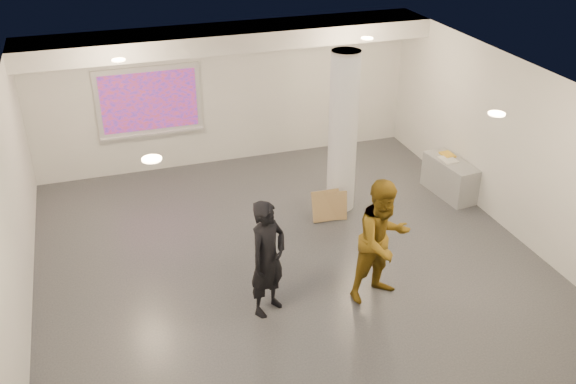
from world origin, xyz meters
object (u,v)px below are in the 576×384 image
object	(u,v)px
column	(343,133)
woman	(268,258)
man	(383,241)
credenza	(450,178)
projection_screen	(149,102)

from	to	relation	value
column	woman	world-z (taller)	column
man	credenza	bearing A→B (deg)	29.96
column	projection_screen	xyz separation A→B (m)	(-3.10, 2.65, 0.03)
woman	man	distance (m)	1.70
credenza	man	world-z (taller)	man
column	man	bearing A→B (deg)	-100.18
woman	man	xyz separation A→B (m)	(1.69, -0.18, 0.07)
woman	man	size ratio (longest dim) A/B	0.93
man	column	bearing A→B (deg)	66.74
projection_screen	woman	bearing A→B (deg)	-80.10
projection_screen	man	xyz separation A→B (m)	(2.61, -5.40, -0.57)
credenza	woman	xyz separation A→B (m)	(-4.41, -2.36, 0.54)
credenza	woman	distance (m)	5.03
projection_screen	credenza	bearing A→B (deg)	-28.34
projection_screen	woman	xyz separation A→B (m)	(0.91, -5.23, -0.63)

